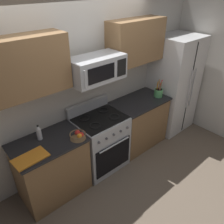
# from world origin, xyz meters

# --- Properties ---
(ground_plane) EXTENTS (16.00, 16.00, 0.00)m
(ground_plane) POSITION_xyz_m (0.00, 0.00, 0.00)
(ground_plane) COLOR #6B5B4C
(wall_back) EXTENTS (8.00, 0.10, 2.60)m
(wall_back) POSITION_xyz_m (0.00, 1.06, 1.30)
(wall_back) COLOR beige
(wall_back) RESTS_ON ground
(counter_left) EXTENTS (0.95, 0.64, 0.91)m
(counter_left) POSITION_xyz_m (-0.86, 0.67, 0.46)
(counter_left) COLOR olive
(counter_left) RESTS_ON ground
(range_oven) EXTENTS (0.76, 0.68, 1.09)m
(range_oven) POSITION_xyz_m (-0.00, 0.67, 0.47)
(range_oven) COLOR #B2B5BA
(range_oven) RESTS_ON ground
(counter_right) EXTENTS (1.02, 0.64, 0.91)m
(counter_right) POSITION_xyz_m (0.90, 0.67, 0.46)
(counter_right) COLOR olive
(counter_right) RESTS_ON ground
(refrigerator) EXTENTS (0.83, 0.75, 1.88)m
(refrigerator) POSITION_xyz_m (1.84, 0.65, 0.94)
(refrigerator) COLOR silver
(refrigerator) RESTS_ON ground
(wall_right) EXTENTS (0.10, 8.00, 2.60)m
(wall_right) POSITION_xyz_m (2.36, 0.00, 1.30)
(wall_right) COLOR beige
(wall_right) RESTS_ON ground
(microwave) EXTENTS (0.77, 0.44, 0.33)m
(microwave) POSITION_xyz_m (-0.00, 0.70, 1.70)
(microwave) COLOR #B2B5BA
(upper_cabinets_left) EXTENTS (0.94, 0.34, 0.67)m
(upper_cabinets_left) POSITION_xyz_m (-0.87, 0.84, 1.89)
(upper_cabinets_left) COLOR olive
(upper_cabinets_right) EXTENTS (1.01, 0.34, 0.67)m
(upper_cabinets_right) POSITION_xyz_m (0.90, 0.84, 1.89)
(upper_cabinets_right) COLOR olive
(utensil_crock) EXTENTS (0.15, 0.15, 0.34)m
(utensil_crock) POSITION_xyz_m (1.26, 0.56, 0.99)
(utensil_crock) COLOR #59AD66
(utensil_crock) RESTS_ON counter_right
(fruit_basket) EXTENTS (0.22, 0.22, 0.10)m
(fruit_basket) POSITION_xyz_m (-0.51, 0.48, 0.95)
(fruit_basket) COLOR brown
(fruit_basket) RESTS_ON counter_left
(apple_loose) EXTENTS (0.08, 0.08, 0.08)m
(apple_loose) POSITION_xyz_m (-0.47, 0.46, 0.95)
(apple_loose) COLOR red
(apple_loose) RESTS_ON counter_left
(cutting_board) EXTENTS (0.41, 0.27, 0.02)m
(cutting_board) POSITION_xyz_m (-1.16, 0.51, 0.92)
(cutting_board) COLOR orange
(cutting_board) RESTS_ON counter_left
(bottle_vinegar) EXTENTS (0.07, 0.07, 0.22)m
(bottle_vinegar) POSITION_xyz_m (-0.90, 0.79, 1.01)
(bottle_vinegar) COLOR silver
(bottle_vinegar) RESTS_ON counter_left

